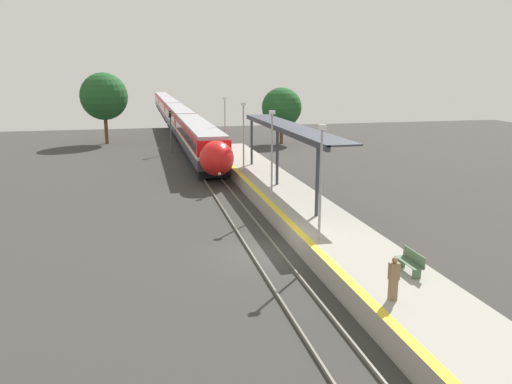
# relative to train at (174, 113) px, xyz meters

# --- Properties ---
(ground_plane) EXTENTS (120.00, 120.00, 0.00)m
(ground_plane) POSITION_rel_train_xyz_m (0.00, -62.53, -2.17)
(ground_plane) COLOR #383533
(rail_left) EXTENTS (0.08, 90.00, 0.15)m
(rail_left) POSITION_rel_train_xyz_m (-0.72, -62.53, -2.10)
(rail_left) COLOR slate
(rail_left) RESTS_ON ground_plane
(rail_right) EXTENTS (0.08, 90.00, 0.15)m
(rail_right) POSITION_rel_train_xyz_m (0.72, -62.53, -2.10)
(rail_right) COLOR slate
(rail_right) RESTS_ON ground_plane
(train) EXTENTS (2.83, 97.17, 3.80)m
(train) POSITION_rel_train_xyz_m (0.00, 0.00, 0.00)
(train) COLOR black
(train) RESTS_ON ground_plane
(platform_right) EXTENTS (4.01, 64.00, 1.02)m
(platform_right) POSITION_rel_train_xyz_m (3.56, -62.53, -1.67)
(platform_right) COLOR #9E998E
(platform_right) RESTS_ON ground_plane
(platform_bench) EXTENTS (0.44, 1.60, 0.89)m
(platform_bench) POSITION_rel_train_xyz_m (4.47, -68.51, -0.69)
(platform_bench) COLOR #4C6B4C
(platform_bench) RESTS_ON platform_right
(person_waiting) EXTENTS (0.36, 0.22, 1.59)m
(person_waiting) POSITION_rel_train_xyz_m (2.57, -70.59, -0.34)
(person_waiting) COLOR #7F6647
(person_waiting) RESTS_ON platform_right
(railway_signal) EXTENTS (0.28, 0.28, 4.70)m
(railway_signal) POSITION_rel_train_xyz_m (-2.44, -29.65, 0.68)
(railway_signal) COLOR #59595E
(railway_signal) RESTS_ON ground_plane
(lamppost_near) EXTENTS (0.36, 0.20, 5.50)m
(lamppost_near) POSITION_rel_train_xyz_m (2.29, -63.92, 1.98)
(lamppost_near) COLOR #9E9EA3
(lamppost_near) RESTS_ON platform_right
(lamppost_mid) EXTENTS (0.36, 0.20, 5.50)m
(lamppost_mid) POSITION_rel_train_xyz_m (2.29, -55.13, 1.98)
(lamppost_mid) COLOR #9E9EA3
(lamppost_mid) RESTS_ON platform_right
(lamppost_far) EXTENTS (0.36, 0.20, 5.50)m
(lamppost_far) POSITION_rel_train_xyz_m (2.29, -46.34, 1.98)
(lamppost_far) COLOR #9E9EA3
(lamppost_far) RESTS_ON platform_right
(lamppost_farthest) EXTENTS (0.36, 0.20, 5.50)m
(lamppost_farthest) POSITION_rel_train_xyz_m (2.29, -37.55, 1.98)
(lamppost_farthest) COLOR #9E9EA3
(lamppost_farthest) RESTS_ON platform_right
(station_canopy) EXTENTS (2.02, 19.44, 4.17)m
(station_canopy) POSITION_rel_train_xyz_m (4.16, -51.76, 2.75)
(station_canopy) COLOR #333842
(station_canopy) RESTS_ON platform_right
(background_tree_left) EXTENTS (5.84, 5.84, 8.82)m
(background_tree_left) POSITION_rel_train_xyz_m (-9.87, -19.68, 3.71)
(background_tree_left) COLOR brown
(background_tree_left) RESTS_ON ground_plane
(background_tree_right) EXTENTS (4.96, 4.96, 7.02)m
(background_tree_right) POSITION_rel_train_xyz_m (11.60, -24.90, 2.36)
(background_tree_right) COLOR brown
(background_tree_right) RESTS_ON ground_plane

